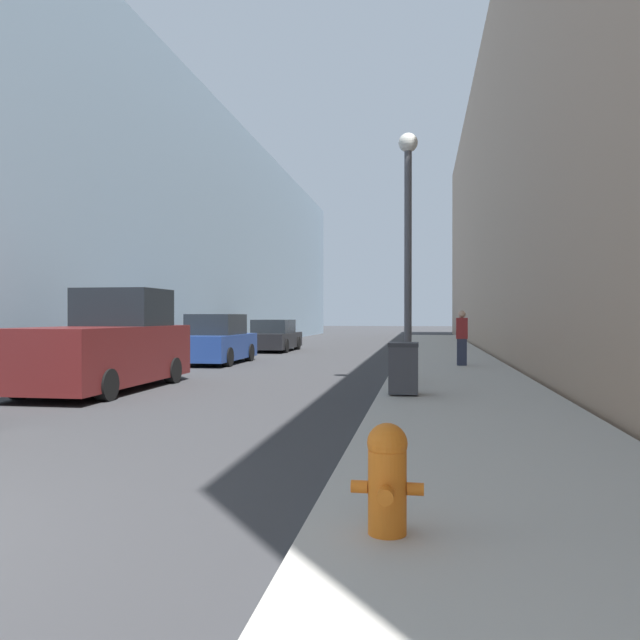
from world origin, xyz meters
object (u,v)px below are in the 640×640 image
(lamppost, at_px, (408,236))
(pedestrian_on_sidewalk, at_px, (462,338))
(pickup_truck, at_px, (107,347))
(parked_sedan_far, at_px, (274,337))
(parked_sedan_near, at_px, (217,341))
(trash_bin, at_px, (404,368))
(fire_hydrant, at_px, (387,476))

(lamppost, relative_size, pedestrian_on_sidewalk, 3.43)
(pickup_truck, distance_m, pedestrian_on_sidewalk, 10.64)
(parked_sedan_far, bearing_deg, parked_sedan_near, -91.15)
(pedestrian_on_sidewalk, bearing_deg, parked_sedan_near, 171.95)
(trash_bin, distance_m, pedestrian_on_sidewalk, 7.71)
(lamppost, height_order, parked_sedan_far, lamppost)
(parked_sedan_near, distance_m, pedestrian_on_sidewalk, 8.45)
(lamppost, bearing_deg, fire_hydrant, -89.49)
(lamppost, bearing_deg, parked_sedan_near, 137.94)
(trash_bin, height_order, pickup_truck, pickup_truck)
(fire_hydrant, bearing_deg, pedestrian_on_sidewalk, 84.60)
(parked_sedan_near, relative_size, pedestrian_on_sidewalk, 2.52)
(trash_bin, xyz_separation_m, pickup_truck, (-6.71, 0.86, 0.32))
(parked_sedan_near, xyz_separation_m, pedestrian_on_sidewalk, (8.37, -1.18, 0.20))
(fire_hydrant, height_order, trash_bin, trash_bin)
(parked_sedan_near, distance_m, parked_sedan_far, 7.88)
(lamppost, relative_size, parked_sedan_near, 1.36)
(fire_hydrant, relative_size, pickup_truck, 0.15)
(parked_sedan_near, bearing_deg, lamppost, -42.06)
(parked_sedan_far, bearing_deg, pedestrian_on_sidewalk, -47.82)
(trash_bin, relative_size, pickup_truck, 0.19)
(pickup_truck, relative_size, parked_sedan_near, 1.23)
(pickup_truck, bearing_deg, lamppost, 14.23)
(pickup_truck, bearing_deg, fire_hydrant, -52.06)
(fire_hydrant, distance_m, parked_sedan_far, 25.40)
(trash_bin, relative_size, parked_sedan_near, 0.24)
(lamppost, distance_m, pedestrian_on_sidewalk, 5.80)
(lamppost, distance_m, parked_sedan_near, 9.59)
(lamppost, xyz_separation_m, pickup_truck, (-6.73, -1.71, -2.59))
(trash_bin, bearing_deg, lamppost, 89.44)
(pickup_truck, relative_size, pedestrian_on_sidewalk, 3.11)
(fire_hydrant, height_order, parked_sedan_far, parked_sedan_far)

